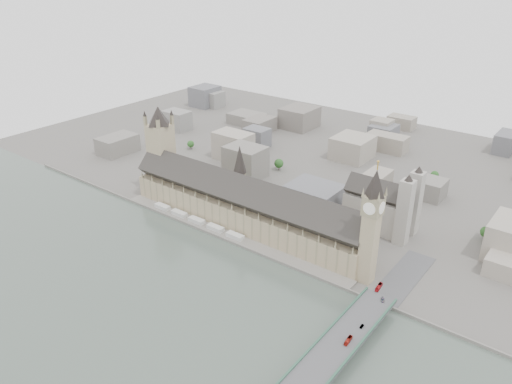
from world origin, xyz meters
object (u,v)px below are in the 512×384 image
Objects in this scene: westminster_abbey at (382,207)px; car_silver at (362,326)px; westminster_bridge at (334,354)px; red_bus_north at (379,287)px; elizabeth_tower at (372,219)px; red_bus_south at (348,340)px; car_approach at (383,300)px; palace_of_westminster at (244,205)px; victoria_tower at (161,146)px.

car_silver is at bearing -69.81° from westminster_abbey.
red_bus_north is at bearing 93.40° from westminster_bridge.
elizabeth_tower is 24.10× the size of car_silver.
car_approach is (-0.53, 55.56, -0.57)m from red_bus_south.
elizabeth_tower is 10.81× the size of red_bus_south.
westminster_bridge is 30.61m from car_silver.
elizabeth_tower is at bearing -4.85° from palace_of_westminster.
car_silver is (29.15, -65.90, -47.10)m from elizabeth_tower.
red_bus_north reaches higher than red_bus_south.
red_bus_north is at bearing -66.01° from westminster_abbey.
palace_of_westminster is at bearing 144.98° from red_bus_south.
palace_of_westminster is 23.40× the size of red_bus_north.
westminster_bridge is at bearing -74.36° from westminster_abbey.
victoria_tower is at bearing 146.30° from car_approach.
westminster_bridge is at bearing -21.78° from victoria_tower.
westminster_bridge is 4.78× the size of westminster_abbey.
red_bus_south is (28.62, -85.02, -46.45)m from elizabeth_tower.
car_silver is 0.79× the size of car_approach.
palace_of_westminster is at bearing 153.30° from car_silver.
victoria_tower is 10.05× the size of red_bus_south.
red_bus_north is (46.43, -104.33, -13.25)m from westminster_abbey.
elizabeth_tower is 96.91m from westminster_abbey.
car_approach is at bearing -64.65° from westminster_abbey.
westminster_abbey is 181.31m from red_bus_south.
palace_of_westminster is at bearing -145.83° from westminster_abbey.
westminster_abbey is 12.05× the size of car_approach.
westminster_abbey is at bearing 16.50° from victoria_tower.
victoria_tower is (-122.00, 6.30, 32.50)m from palace_of_westminster.
westminster_bridge is at bearing -75.89° from elizabeth_tower.
elizabeth_tower is at bearing -72.71° from westminster_abbey.
elizabeth_tower reaches higher than victoria_tower.
car_approach is at bearing 89.87° from car_silver.
westminster_abbey reaches higher than car_approach.
palace_of_westminster reaches higher than westminster_bridge.
palace_of_westminster is 26.64× the size of red_bus_south.
red_bus_south is at bearing -93.37° from car_silver.
palace_of_westminster is 0.82× the size of westminster_bridge.
elizabeth_tower is 260.64m from victoria_tower.
red_bus_south is (55.70, -172.02, -13.45)m from westminster_abbey.
car_silver is at bearing -24.90° from palace_of_westminster.
westminster_bridge is at bearing -33.49° from palace_of_westminster.
car_approach reaches higher than westminster_bridge.
red_bus_north is 68.32m from red_bus_south.
elizabeth_tower is (138.00, -11.70, 35.38)m from palace_of_westminster.
elizabeth_tower is 62.19m from car_approach.
palace_of_westminster is 2.47× the size of elizabeth_tower.
red_bus_south reaches higher than car_approach.
victoria_tower is 309.54m from red_bus_south.
victoria_tower reaches higher than westminster_bridge.
westminster_abbey is 163.52m from car_silver.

